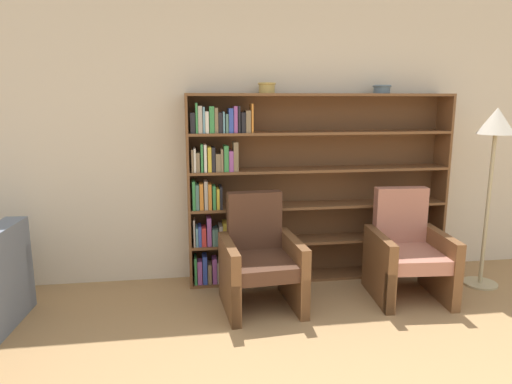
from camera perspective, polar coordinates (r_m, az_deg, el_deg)
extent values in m
cube|color=beige|center=(4.56, 5.24, 6.67)|extent=(12.00, 0.06, 2.75)
cube|color=brown|center=(4.31, -8.41, -0.01)|extent=(0.02, 0.30, 1.81)
cube|color=brown|center=(4.99, 21.96, 0.84)|extent=(0.02, 0.30, 1.81)
cube|color=brown|center=(4.41, 8.23, 11.93)|extent=(2.50, 0.30, 0.02)
cube|color=brown|center=(4.74, 7.61, -10.19)|extent=(2.50, 0.30, 0.03)
cube|color=brown|center=(4.62, 7.41, 0.80)|extent=(2.50, 0.01, 1.81)
cube|color=#388C47|center=(4.47, -7.55, -9.53)|extent=(0.02, 0.17, 0.26)
cube|color=#994C99|center=(4.46, -7.04, -9.83)|extent=(0.04, 0.12, 0.23)
cube|color=#334CB2|center=(4.46, -6.42, -9.48)|extent=(0.04, 0.15, 0.28)
cube|color=#7F6B4C|center=(4.47, -5.82, -9.96)|extent=(0.03, 0.14, 0.20)
cube|color=#994C99|center=(4.46, -5.22, -9.63)|extent=(0.04, 0.13, 0.25)
cube|color=#B2A899|center=(4.50, -4.74, -9.68)|extent=(0.03, 0.20, 0.21)
cube|color=gold|center=(4.49, -4.20, -9.91)|extent=(0.03, 0.16, 0.19)
cube|color=#669EB2|center=(4.48, -3.69, -9.70)|extent=(0.04, 0.15, 0.22)
cube|color=#334CB2|center=(4.50, -3.15, -9.96)|extent=(0.04, 0.16, 0.17)
cube|color=#4C756B|center=(4.50, -2.63, -9.51)|extent=(0.03, 0.18, 0.23)
cube|color=#4C756B|center=(4.49, -2.27, -9.44)|extent=(0.02, 0.15, 0.25)
cube|color=white|center=(4.53, -1.87, -9.74)|extent=(0.03, 0.20, 0.18)
cube|color=red|center=(4.53, -1.33, -9.79)|extent=(0.03, 0.19, 0.17)
cube|color=black|center=(4.51, -0.87, -9.48)|extent=(0.02, 0.17, 0.23)
cube|color=orange|center=(4.53, -0.57, -9.49)|extent=(0.02, 0.19, 0.22)
cube|color=gold|center=(4.53, -0.17, -9.71)|extent=(0.04, 0.18, 0.18)
cube|color=brown|center=(4.61, 7.73, -5.84)|extent=(2.50, 0.30, 0.03)
cube|color=#B2A899|center=(4.34, -7.73, -4.98)|extent=(0.02, 0.15, 0.26)
cube|color=#669EB2|center=(4.37, -7.40, -5.41)|extent=(0.02, 0.18, 0.18)
cube|color=#334CB2|center=(4.37, -7.04, -5.33)|extent=(0.03, 0.18, 0.19)
cube|color=red|center=(4.36, -6.54, -5.44)|extent=(0.04, 0.15, 0.18)
cube|color=#994C99|center=(4.35, -5.90, -4.81)|extent=(0.04, 0.16, 0.27)
cube|color=#4C756B|center=(4.36, -5.31, -5.52)|extent=(0.03, 0.14, 0.16)
cube|color=#4C756B|center=(4.38, -4.94, -5.44)|extent=(0.02, 0.18, 0.16)
cube|color=#B2A899|center=(4.38, -4.46, -5.24)|extent=(0.03, 0.18, 0.19)
cube|color=gold|center=(4.37, -3.90, -5.08)|extent=(0.04, 0.17, 0.22)
cube|color=#B2A899|center=(4.36, -3.41, -4.86)|extent=(0.02, 0.16, 0.25)
cube|color=brown|center=(4.52, 7.85, -1.57)|extent=(2.50, 0.30, 0.02)
cube|color=#388C47|center=(4.27, -7.78, -0.31)|extent=(0.03, 0.18, 0.27)
cube|color=#4C756B|center=(4.27, -7.35, -0.54)|extent=(0.03, 0.17, 0.23)
cube|color=orange|center=(4.25, -6.84, -0.52)|extent=(0.03, 0.12, 0.25)
cube|color=#B2A899|center=(4.26, -6.30, -0.33)|extent=(0.03, 0.15, 0.27)
cube|color=orange|center=(4.26, -5.81, -0.50)|extent=(0.03, 0.14, 0.24)
cube|color=#388C47|center=(4.26, -5.28, -0.62)|extent=(0.03, 0.14, 0.22)
cube|color=gold|center=(4.27, -4.81, -0.78)|extent=(0.03, 0.14, 0.19)
cube|color=black|center=(4.29, -4.45, -0.59)|extent=(0.03, 0.19, 0.21)
cube|color=brown|center=(4.45, 7.98, 2.84)|extent=(2.50, 0.30, 0.02)
cube|color=#7F6B4C|center=(4.20, -7.95, 3.92)|extent=(0.02, 0.14, 0.21)
cube|color=white|center=(4.23, -7.67, 4.04)|extent=(0.02, 0.19, 0.22)
cube|color=#7F6B4C|center=(4.20, -7.28, 3.73)|extent=(0.03, 0.13, 0.18)
cube|color=#388C47|center=(4.20, -6.80, 4.26)|extent=(0.02, 0.14, 0.25)
cube|color=white|center=(4.22, -6.39, 4.29)|extent=(0.03, 0.19, 0.25)
cube|color=gold|center=(4.22, -5.87, 4.15)|extent=(0.03, 0.18, 0.23)
cube|color=black|center=(4.21, -5.37, 4.10)|extent=(0.03, 0.15, 0.22)
cube|color=#7F6B4C|center=(4.22, -4.79, 3.73)|extent=(0.04, 0.16, 0.16)
cube|color=#7F6B4C|center=(4.20, -4.30, 4.00)|extent=(0.02, 0.12, 0.21)
cube|color=#388C47|center=(4.23, -3.81, 4.26)|extent=(0.04, 0.18, 0.24)
cube|color=#994C99|center=(4.24, -3.21, 3.96)|extent=(0.04, 0.19, 0.19)
cube|color=#7F6B4C|center=(4.22, -2.59, 4.46)|extent=(0.04, 0.14, 0.27)
cube|color=brown|center=(4.42, 8.10, 7.36)|extent=(2.50, 0.30, 0.02)
cube|color=black|center=(4.17, -7.93, 8.55)|extent=(0.04, 0.15, 0.18)
cube|color=#388C47|center=(4.18, -7.45, 9.16)|extent=(0.02, 0.17, 0.27)
cube|color=#B2A899|center=(4.16, -7.00, 8.98)|extent=(0.04, 0.12, 0.24)
cube|color=#669EB2|center=(4.18, -6.56, 8.94)|extent=(0.02, 0.15, 0.23)
cube|color=white|center=(4.16, -6.17, 8.66)|extent=(0.03, 0.12, 0.19)
cube|color=#388C47|center=(4.18, -5.59, 8.99)|extent=(0.04, 0.16, 0.24)
cube|color=#7F6B4C|center=(4.18, -5.03, 8.92)|extent=(0.03, 0.15, 0.22)
cube|color=black|center=(4.21, -4.54, 8.65)|extent=(0.04, 0.19, 0.18)
cube|color=#669EB2|center=(4.19, -4.09, 8.69)|extent=(0.02, 0.15, 0.19)
cube|color=#4C756B|center=(4.21, -3.73, 8.58)|extent=(0.02, 0.18, 0.17)
cube|color=#334CB2|center=(4.20, -3.21, 8.92)|extent=(0.04, 0.17, 0.22)
cube|color=#994C99|center=(4.20, -2.64, 9.05)|extent=(0.03, 0.15, 0.24)
cube|color=black|center=(4.21, -2.20, 9.07)|extent=(0.02, 0.17, 0.24)
cube|color=black|center=(4.20, -1.67, 8.68)|extent=(0.04, 0.14, 0.18)
cube|color=#7F6B4C|center=(4.22, -1.09, 8.81)|extent=(0.04, 0.18, 0.20)
cube|color=orange|center=(4.21, -0.57, 9.22)|extent=(0.02, 0.15, 0.26)
cylinder|color=tan|center=(4.29, 1.36, 12.85)|extent=(0.15, 0.15, 0.09)
torus|color=tan|center=(4.29, 1.37, 13.39)|extent=(0.17, 0.17, 0.02)
cylinder|color=slate|center=(4.61, 15.45, 12.24)|extent=(0.15, 0.15, 0.08)
torus|color=slate|center=(4.61, 15.47, 12.63)|extent=(0.18, 0.18, 0.02)
cube|color=brown|center=(3.79, 6.14, -13.19)|extent=(0.08, 0.08, 0.36)
cube|color=brown|center=(3.65, -2.61, -14.08)|extent=(0.08, 0.08, 0.36)
cube|color=brown|center=(4.32, 3.47, -9.93)|extent=(0.08, 0.08, 0.36)
cube|color=brown|center=(4.20, -4.14, -10.56)|extent=(0.08, 0.08, 0.36)
cube|color=#4C2D1E|center=(3.90, 0.71, -9.04)|extent=(0.53, 0.68, 0.12)
cube|color=#4C2D1E|center=(4.07, -0.21, -3.72)|extent=(0.49, 0.16, 0.54)
cube|color=brown|center=(4.00, 4.67, -9.88)|extent=(0.13, 0.68, 0.60)
cube|color=brown|center=(3.88, -3.38, -10.57)|extent=(0.13, 0.68, 0.60)
cube|color=brown|center=(4.24, 23.73, -11.35)|extent=(0.08, 0.08, 0.36)
cube|color=brown|center=(4.02, 16.35, -12.11)|extent=(0.08, 0.08, 0.36)
cube|color=brown|center=(4.75, 20.32, -8.64)|extent=(0.08, 0.08, 0.36)
cube|color=brown|center=(4.55, 13.68, -9.13)|extent=(0.08, 0.08, 0.36)
cube|color=#B2705B|center=(4.31, 18.69, -7.66)|extent=(0.53, 0.67, 0.12)
cube|color=#B2705B|center=(4.47, 17.56, -2.87)|extent=(0.49, 0.16, 0.54)
cube|color=brown|center=(4.45, 21.98, -8.48)|extent=(0.13, 0.68, 0.60)
cube|color=brown|center=(4.24, 15.07, -9.02)|extent=(0.13, 0.68, 0.60)
cylinder|color=tan|center=(5.00, 26.18, -10.19)|extent=(0.32, 0.32, 0.02)
cylinder|color=tan|center=(4.79, 26.94, -2.10)|extent=(0.04, 0.04, 1.43)
cone|color=silver|center=(4.69, 27.87, 7.87)|extent=(0.33, 0.33, 0.24)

